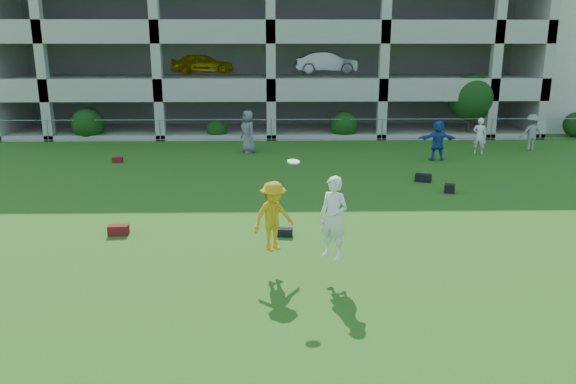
{
  "coord_description": "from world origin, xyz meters",
  "views": [
    {
      "loc": [
        0.2,
        -11.13,
        5.19
      ],
      "look_at": [
        0.53,
        3.0,
        1.4
      ],
      "focal_mm": 35.0,
      "sensor_mm": 36.0,
      "label": 1
    }
  ],
  "objects_px": {
    "bystander_c": "(248,132)",
    "bystander_f": "(531,132)",
    "parking_garage": "(271,29)",
    "bystander_d": "(438,140)",
    "frisbee_contest": "(294,217)",
    "crate_d": "(450,189)",
    "bystander_e": "(480,136)"
  },
  "relations": [
    {
      "from": "bystander_e",
      "to": "frisbee_contest",
      "type": "relative_size",
      "value": 0.75
    },
    {
      "from": "bystander_c",
      "to": "frisbee_contest",
      "type": "xyz_separation_m",
      "value": [
        1.72,
        -14.79,
        0.37
      ]
    },
    {
      "from": "bystander_f",
      "to": "frisbee_contest",
      "type": "distance_m",
      "value": 19.41
    },
    {
      "from": "bystander_d",
      "to": "crate_d",
      "type": "distance_m",
      "value": 5.8
    },
    {
      "from": "bystander_c",
      "to": "bystander_f",
      "type": "distance_m",
      "value": 13.91
    },
    {
      "from": "frisbee_contest",
      "to": "parking_garage",
      "type": "bearing_deg",
      "value": 91.32
    },
    {
      "from": "bystander_c",
      "to": "bystander_d",
      "type": "distance_m",
      "value": 8.85
    },
    {
      "from": "bystander_d",
      "to": "bystander_e",
      "type": "xyz_separation_m",
      "value": [
        2.39,
        1.36,
        -0.04
      ]
    },
    {
      "from": "frisbee_contest",
      "to": "bystander_f",
      "type": "bearing_deg",
      "value": 51.08
    },
    {
      "from": "bystander_d",
      "to": "frisbee_contest",
      "type": "xyz_separation_m",
      "value": [
        -6.9,
        -12.77,
        0.48
      ]
    },
    {
      "from": "bystander_e",
      "to": "parking_garage",
      "type": "height_order",
      "value": "parking_garage"
    },
    {
      "from": "bystander_c",
      "to": "crate_d",
      "type": "height_order",
      "value": "bystander_c"
    },
    {
      "from": "crate_d",
      "to": "parking_garage",
      "type": "xyz_separation_m",
      "value": [
        -6.39,
        19.7,
        5.86
      ]
    },
    {
      "from": "crate_d",
      "to": "parking_garage",
      "type": "bearing_deg",
      "value": 107.99
    },
    {
      "from": "bystander_c",
      "to": "parking_garage",
      "type": "bearing_deg",
      "value": 144.86
    },
    {
      "from": "bystander_d",
      "to": "parking_garage",
      "type": "xyz_separation_m",
      "value": [
        -7.51,
        14.05,
        5.1
      ]
    },
    {
      "from": "parking_garage",
      "to": "bystander_c",
      "type": "bearing_deg",
      "value": -95.24
    },
    {
      "from": "bystander_d",
      "to": "crate_d",
      "type": "relative_size",
      "value": 5.21
    },
    {
      "from": "bystander_f",
      "to": "frisbee_contest",
      "type": "relative_size",
      "value": 0.76
    },
    {
      "from": "bystander_f",
      "to": "parking_garage",
      "type": "distance_m",
      "value": 18.11
    },
    {
      "from": "bystander_d",
      "to": "parking_garage",
      "type": "relative_size",
      "value": 0.06
    },
    {
      "from": "bystander_e",
      "to": "frisbee_contest",
      "type": "distance_m",
      "value": 16.91
    },
    {
      "from": "bystander_c",
      "to": "bystander_f",
      "type": "bearing_deg",
      "value": 61.33
    },
    {
      "from": "bystander_d",
      "to": "bystander_f",
      "type": "height_order",
      "value": "bystander_d"
    },
    {
      "from": "bystander_f",
      "to": "crate_d",
      "type": "xyz_separation_m",
      "value": [
        -6.41,
        -7.97,
        -0.73
      ]
    },
    {
      "from": "bystander_c",
      "to": "bystander_d",
      "type": "relative_size",
      "value": 1.12
    },
    {
      "from": "crate_d",
      "to": "bystander_e",
      "type": "bearing_deg",
      "value": 63.41
    },
    {
      "from": "bystander_f",
      "to": "bystander_d",
      "type": "bearing_deg",
      "value": 19.12
    },
    {
      "from": "bystander_d",
      "to": "bystander_e",
      "type": "height_order",
      "value": "bystander_d"
    },
    {
      "from": "bystander_d",
      "to": "bystander_c",
      "type": "bearing_deg",
      "value": -12.06
    },
    {
      "from": "bystander_c",
      "to": "frisbee_contest",
      "type": "relative_size",
      "value": 0.87
    },
    {
      "from": "parking_garage",
      "to": "frisbee_contest",
      "type": "bearing_deg",
      "value": -88.68
    }
  ]
}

